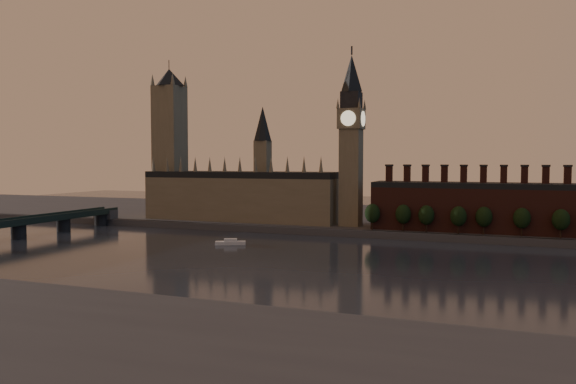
% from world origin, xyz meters
% --- Properties ---
extents(ground, '(900.00, 900.00, 0.00)m').
position_xyz_m(ground, '(0.00, 0.00, 0.00)').
color(ground, black).
rests_on(ground, ground).
extents(north_bank, '(900.00, 182.00, 4.00)m').
position_xyz_m(north_bank, '(0.00, 178.04, 2.00)').
color(north_bank, '#414146').
rests_on(north_bank, ground).
extents(palace_of_westminster, '(130.00, 30.30, 74.00)m').
position_xyz_m(palace_of_westminster, '(-64.41, 114.91, 21.63)').
color(palace_of_westminster, '#766A54').
rests_on(palace_of_westminster, north_bank).
extents(victoria_tower, '(24.00, 24.00, 108.00)m').
position_xyz_m(victoria_tower, '(-120.00, 115.00, 59.09)').
color(victoria_tower, '#766A54').
rests_on(victoria_tower, north_bank).
extents(big_ben, '(15.00, 15.00, 107.00)m').
position_xyz_m(big_ben, '(10.00, 110.00, 56.83)').
color(big_ben, '#766A54').
rests_on(big_ben, north_bank).
extents(chimney_block, '(110.00, 25.00, 37.00)m').
position_xyz_m(chimney_block, '(80.00, 110.00, 17.82)').
color(chimney_block, '#4F251E').
rests_on(chimney_block, north_bank).
extents(embankment_tree_0, '(8.60, 8.60, 14.88)m').
position_xyz_m(embankment_tree_0, '(26.87, 93.73, 13.47)').
color(embankment_tree_0, black).
rests_on(embankment_tree_0, north_bank).
extents(embankment_tree_1, '(8.60, 8.60, 14.88)m').
position_xyz_m(embankment_tree_1, '(43.98, 94.89, 13.47)').
color(embankment_tree_1, black).
rests_on(embankment_tree_1, north_bank).
extents(embankment_tree_2, '(8.60, 8.60, 14.88)m').
position_xyz_m(embankment_tree_2, '(56.65, 94.18, 13.47)').
color(embankment_tree_2, black).
rests_on(embankment_tree_2, north_bank).
extents(embankment_tree_3, '(8.60, 8.60, 14.88)m').
position_xyz_m(embankment_tree_3, '(73.53, 93.77, 13.47)').
color(embankment_tree_3, black).
rests_on(embankment_tree_3, north_bank).
extents(embankment_tree_4, '(8.60, 8.60, 14.88)m').
position_xyz_m(embankment_tree_4, '(86.34, 95.43, 13.47)').
color(embankment_tree_4, black).
rests_on(embankment_tree_4, north_bank).
extents(embankment_tree_5, '(8.60, 8.60, 14.88)m').
position_xyz_m(embankment_tree_5, '(104.91, 95.28, 13.47)').
color(embankment_tree_5, black).
rests_on(embankment_tree_5, north_bank).
extents(embankment_tree_6, '(8.60, 8.60, 14.88)m').
position_xyz_m(embankment_tree_6, '(123.04, 94.09, 13.47)').
color(embankment_tree_6, black).
rests_on(embankment_tree_6, north_bank).
extents(river_boat, '(15.91, 10.49, 3.10)m').
position_xyz_m(river_boat, '(-34.74, 38.81, 1.19)').
color(river_boat, silver).
rests_on(river_boat, ground).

